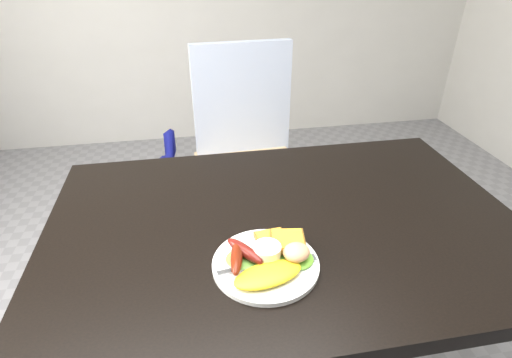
{
  "coord_description": "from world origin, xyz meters",
  "views": [
    {
      "loc": [
        -0.22,
        -0.8,
        1.36
      ],
      "look_at": [
        -0.08,
        -0.04,
        0.9
      ],
      "focal_mm": 28.0,
      "sensor_mm": 36.0,
      "label": 1
    }
  ],
  "objects_px": {
    "person": "(150,96)",
    "plate": "(266,264)",
    "dining_table": "(285,225)",
    "dining_chair": "(250,174)"
  },
  "relations": [
    {
      "from": "dining_chair",
      "to": "plate",
      "type": "bearing_deg",
      "value": -100.66
    },
    {
      "from": "dining_table",
      "to": "dining_chair",
      "type": "distance_m",
      "value": 0.81
    },
    {
      "from": "person",
      "to": "plate",
      "type": "relative_size",
      "value": 6.92
    },
    {
      "from": "dining_table",
      "to": "plate",
      "type": "relative_size",
      "value": 5.14
    },
    {
      "from": "dining_table",
      "to": "person",
      "type": "distance_m",
      "value": 0.95
    },
    {
      "from": "person",
      "to": "plate",
      "type": "distance_m",
      "value": 1.07
    },
    {
      "from": "dining_table",
      "to": "plate",
      "type": "distance_m",
      "value": 0.18
    },
    {
      "from": "dining_table",
      "to": "person",
      "type": "relative_size",
      "value": 0.74
    },
    {
      "from": "plate",
      "to": "person",
      "type": "bearing_deg",
      "value": 105.72
    },
    {
      "from": "dining_table",
      "to": "person",
      "type": "xyz_separation_m",
      "value": [
        -0.37,
        0.87,
        0.08
      ]
    }
  ]
}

